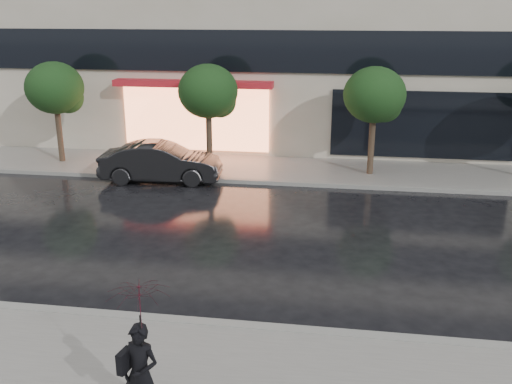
# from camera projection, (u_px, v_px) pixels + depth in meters

# --- Properties ---
(ground) EXTENTS (120.00, 120.00, 0.00)m
(ground) POSITION_uv_depth(u_px,v_px,m) (242.00, 304.00, 11.98)
(ground) COLOR black
(ground) RESTS_ON ground
(sidewalk_far) EXTENTS (60.00, 3.50, 0.12)m
(sidewalk_far) POSITION_uv_depth(u_px,v_px,m) (289.00, 170.00, 21.59)
(sidewalk_far) COLOR slate
(sidewalk_far) RESTS_ON ground
(curb_near) EXTENTS (60.00, 0.25, 0.14)m
(curb_near) POSITION_uv_depth(u_px,v_px,m) (233.00, 326.00, 11.02)
(curb_near) COLOR gray
(curb_near) RESTS_ON ground
(curb_far) EXTENTS (60.00, 0.25, 0.14)m
(curb_far) POSITION_uv_depth(u_px,v_px,m) (284.00, 183.00, 19.95)
(curb_far) COLOR gray
(curb_far) RESTS_ON ground
(tree_far_west) EXTENTS (2.20, 2.20, 3.99)m
(tree_far_west) POSITION_uv_depth(u_px,v_px,m) (57.00, 90.00, 21.77)
(tree_far_west) COLOR #33261C
(tree_far_west) RESTS_ON ground
(tree_mid_west) EXTENTS (2.20, 2.20, 3.99)m
(tree_mid_west) POSITION_uv_depth(u_px,v_px,m) (210.00, 93.00, 20.92)
(tree_mid_west) COLOR #33261C
(tree_mid_west) RESTS_ON ground
(tree_mid_east) EXTENTS (2.20, 2.20, 3.99)m
(tree_mid_east) POSITION_uv_depth(u_px,v_px,m) (376.00, 97.00, 20.06)
(tree_mid_east) COLOR #33261C
(tree_mid_east) RESTS_ON ground
(parked_car) EXTENTS (4.35, 1.83, 1.40)m
(parked_car) POSITION_uv_depth(u_px,v_px,m) (161.00, 162.00, 20.19)
(parked_car) COLOR black
(parked_car) RESTS_ON ground
(pedestrian_with_umbrella) EXTENTS (1.06, 1.08, 2.23)m
(pedestrian_with_umbrella) POSITION_uv_depth(u_px,v_px,m) (140.00, 332.00, 8.03)
(pedestrian_with_umbrella) COLOR black
(pedestrian_with_umbrella) RESTS_ON sidewalk_near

